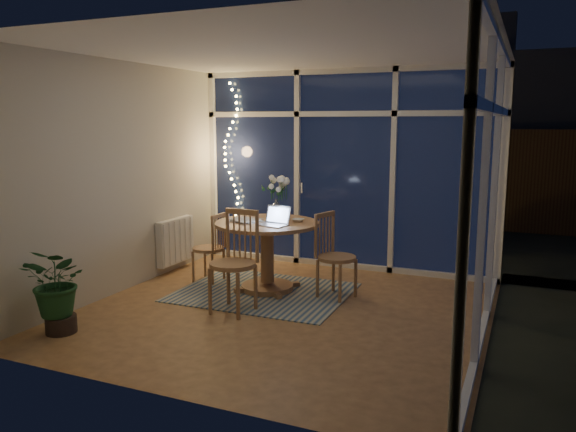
% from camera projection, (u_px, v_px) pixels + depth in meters
% --- Properties ---
extents(floor, '(4.00, 4.00, 0.00)m').
position_uv_depth(floor, '(284.00, 311.00, 5.78)').
color(floor, brown).
rests_on(floor, ground).
extents(ceiling, '(4.00, 4.00, 0.00)m').
position_uv_depth(ceiling, '(283.00, 50.00, 5.35)').
color(ceiling, white).
rests_on(ceiling, wall_back).
extents(wall_back, '(4.00, 0.04, 2.60)m').
position_uv_depth(wall_back, '(345.00, 170.00, 7.37)').
color(wall_back, beige).
rests_on(wall_back, floor).
extents(wall_front, '(4.00, 0.04, 2.60)m').
position_uv_depth(wall_front, '(163.00, 216.00, 3.75)').
color(wall_front, beige).
rests_on(wall_front, floor).
extents(wall_left, '(0.04, 4.00, 2.60)m').
position_uv_depth(wall_left, '(122.00, 178.00, 6.35)').
color(wall_left, beige).
rests_on(wall_left, floor).
extents(wall_right, '(0.04, 4.00, 2.60)m').
position_uv_depth(wall_right, '(498.00, 196.00, 4.78)').
color(wall_right, beige).
rests_on(wall_right, floor).
extents(window_wall_back, '(4.00, 0.10, 2.60)m').
position_uv_depth(window_wall_back, '(344.00, 170.00, 7.34)').
color(window_wall_back, white).
rests_on(window_wall_back, floor).
extents(window_wall_right, '(0.10, 4.00, 2.60)m').
position_uv_depth(window_wall_right, '(493.00, 196.00, 4.80)').
color(window_wall_right, white).
rests_on(window_wall_right, floor).
extents(radiator, '(0.10, 0.70, 0.58)m').
position_uv_depth(radiator, '(175.00, 241.00, 7.29)').
color(radiator, white).
rests_on(radiator, wall_left).
extents(fairy_lights, '(0.24, 0.10, 1.85)m').
position_uv_depth(fairy_lights, '(230.00, 151.00, 7.87)').
color(fairy_lights, '#F0CC60').
rests_on(fairy_lights, window_wall_back).
extents(garden_patio, '(12.00, 6.00, 0.10)m').
position_uv_depth(garden_patio, '(421.00, 233.00, 10.12)').
color(garden_patio, black).
rests_on(garden_patio, ground).
extents(garden_fence, '(11.00, 0.08, 1.80)m').
position_uv_depth(garden_fence, '(401.00, 177.00, 10.61)').
color(garden_fence, '#392314').
rests_on(garden_fence, ground).
extents(neighbour_roof, '(7.00, 3.00, 2.20)m').
position_uv_depth(neighbour_roof, '(443.00, 110.00, 12.99)').
color(neighbour_roof, '#363940').
rests_on(neighbour_roof, ground).
extents(garden_shrubs, '(0.90, 0.90, 0.90)m').
position_uv_depth(garden_shrubs, '(323.00, 214.00, 9.09)').
color(garden_shrubs, black).
rests_on(garden_shrubs, ground).
extents(rug, '(1.91, 1.54, 0.01)m').
position_uv_depth(rug, '(264.00, 292.00, 6.40)').
color(rug, beige).
rests_on(rug, floor).
extents(dining_table, '(1.20, 1.20, 0.80)m').
position_uv_depth(dining_table, '(267.00, 256.00, 6.43)').
color(dining_table, '#A07248').
rests_on(dining_table, floor).
extents(chair_left, '(0.40, 0.40, 0.86)m').
position_uv_depth(chair_left, '(208.00, 247.00, 6.80)').
color(chair_left, '#A07248').
rests_on(chair_left, floor).
extents(chair_right, '(0.55, 0.55, 0.95)m').
position_uv_depth(chair_right, '(337.00, 256.00, 6.15)').
color(chair_right, '#A07248').
rests_on(chair_right, floor).
extents(chair_front, '(0.53, 0.53, 1.06)m').
position_uv_depth(chair_front, '(233.00, 262.00, 5.66)').
color(chair_front, '#A07248').
rests_on(chair_front, floor).
extents(laptop, '(0.36, 0.32, 0.23)m').
position_uv_depth(laptop, '(272.00, 215.00, 6.11)').
color(laptop, '#BBBBBF').
rests_on(laptop, dining_table).
extents(flower_vase, '(0.20, 0.20, 0.21)m').
position_uv_depth(flower_vase, '(276.00, 208.00, 6.67)').
color(flower_vase, silver).
rests_on(flower_vase, dining_table).
extents(bowl, '(0.15, 0.15, 0.04)m').
position_uv_depth(bowl, '(298.00, 220.00, 6.37)').
color(bowl, silver).
rests_on(bowl, dining_table).
extents(newspapers, '(0.39, 0.33, 0.02)m').
position_uv_depth(newspapers, '(247.00, 220.00, 6.41)').
color(newspapers, silver).
rests_on(newspapers, dining_table).
extents(phone, '(0.12, 0.09, 0.01)m').
position_uv_depth(phone, '(264.00, 224.00, 6.18)').
color(phone, black).
rests_on(phone, dining_table).
extents(potted_plant, '(0.54, 0.47, 0.76)m').
position_uv_depth(potted_plant, '(59.00, 293.00, 5.13)').
color(potted_plant, '#194622').
rests_on(potted_plant, floor).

